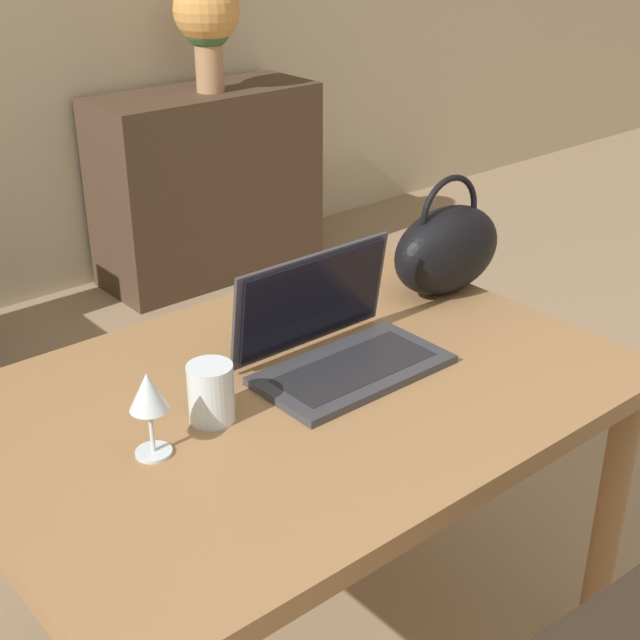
% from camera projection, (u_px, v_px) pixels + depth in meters
% --- Properties ---
extents(dining_table, '(1.22, 0.85, 0.73)m').
position_uv_depth(dining_table, '(298.00, 427.00, 1.70)').
color(dining_table, olive).
rests_on(dining_table, ground_plane).
extents(sideboard, '(0.97, 0.40, 0.81)m').
position_uv_depth(sideboard, '(208.00, 184.00, 3.87)').
color(sideboard, '#4C3828').
rests_on(sideboard, ground_plane).
extents(laptop, '(0.37, 0.24, 0.21)m').
position_uv_depth(laptop, '(334.00, 336.00, 1.72)').
color(laptop, '#38383D').
rests_on(laptop, dining_table).
extents(drinking_glass, '(0.08, 0.08, 0.11)m').
position_uv_depth(drinking_glass, '(211.00, 393.00, 1.54)').
color(drinking_glass, silver).
rests_on(drinking_glass, dining_table).
extents(wine_glass, '(0.06, 0.06, 0.15)m').
position_uv_depth(wine_glass, '(148.00, 397.00, 1.42)').
color(wine_glass, silver).
rests_on(wine_glass, dining_table).
extents(handbag, '(0.30, 0.15, 0.27)m').
position_uv_depth(handbag, '(447.00, 248.00, 2.01)').
color(handbag, black).
rests_on(handbag, dining_table).
extents(flower_vase, '(0.27, 0.27, 0.45)m').
position_uv_depth(flower_vase, '(207.00, 19.00, 3.55)').
color(flower_vase, tan).
rests_on(flower_vase, sideboard).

